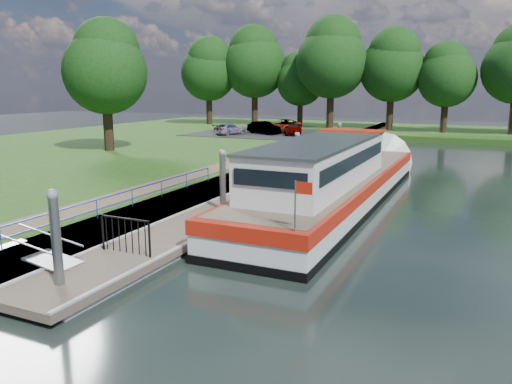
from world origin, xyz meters
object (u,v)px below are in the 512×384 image
at_px(car_b, 264,128).
at_px(car_d, 284,126).
at_px(pontoon, 266,194).
at_px(barge, 339,180).
at_px(car_c, 230,129).
at_px(car_a, 294,129).

distance_m(car_b, car_d, 2.81).
distance_m(pontoon, car_b, 26.08).
bearing_deg(barge, car_d, 116.87).
bearing_deg(car_c, car_b, -131.90).
bearing_deg(car_a, car_d, 115.80).
distance_m(barge, car_d, 28.92).
bearing_deg(car_b, car_d, 0.21).
height_order(car_a, car_d, car_d).
relative_size(barge, car_a, 6.12).
height_order(car_c, car_d, car_d).
bearing_deg(car_c, car_a, -145.35).
relative_size(barge, car_d, 4.43).
xyz_separation_m(barge, car_a, (-11.11, 23.48, 0.34)).
relative_size(barge, car_c, 5.68).
distance_m(barge, car_c, 27.38).
height_order(barge, car_b, barge).
distance_m(car_c, car_d, 6.01).
bearing_deg(pontoon, car_d, 109.79).
bearing_deg(car_a, car_c, -175.04).
relative_size(pontoon, barge, 1.42).
bearing_deg(car_d, pontoon, -62.55).
bearing_deg(barge, car_a, 115.32).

